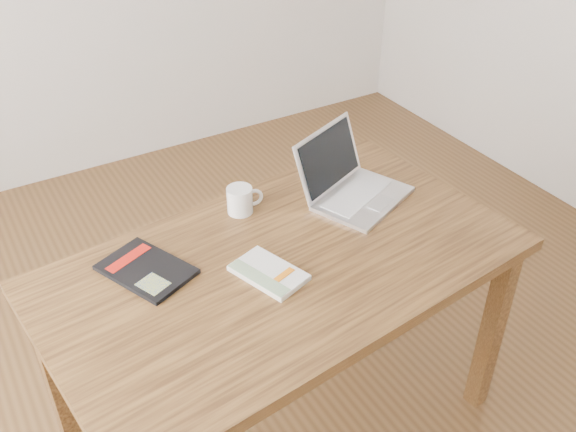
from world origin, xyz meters
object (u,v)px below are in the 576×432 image
desk (284,283)px  coffee_mug (241,200)px  white_guidebook (269,273)px  laptop (350,184)px  black_guidebook (146,269)px

desk → coffee_mug: 0.31m
white_guidebook → laptop: 0.49m
laptop → coffee_mug: bearing=141.7°
white_guidebook → laptop: laptop is taller
coffee_mug → desk: bearing=-80.4°
laptop → desk: bearing=-175.8°
white_guidebook → laptop: size_ratio=0.60×
desk → laptop: laptop is taller
desk → black_guidebook: size_ratio=4.80×
white_guidebook → coffee_mug: (0.08, 0.32, 0.04)m
white_guidebook → coffee_mug: size_ratio=1.99×
coffee_mug → white_guidebook: bearing=-92.6°
desk → white_guidebook: (-0.07, -0.04, 0.10)m
black_guidebook → coffee_mug: bearing=-3.7°
black_guidebook → coffee_mug: 0.39m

